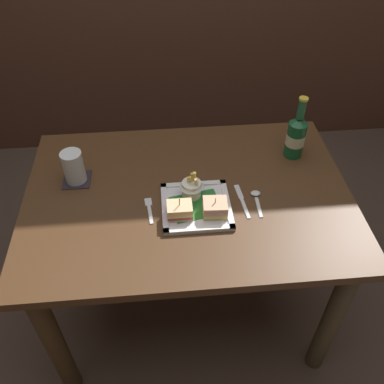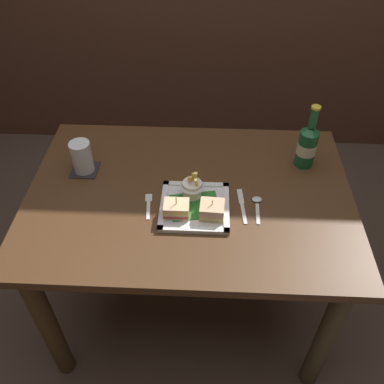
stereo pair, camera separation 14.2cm
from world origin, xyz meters
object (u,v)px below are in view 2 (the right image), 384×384
(dining_table, at_px, (190,217))
(sandwich_half_left, at_px, (176,209))
(fork, at_px, (148,205))
(knife, at_px, (242,204))
(spoon, at_px, (257,203))
(square_plate, at_px, (195,207))
(fries_cup, at_px, (192,186))
(water_glass, at_px, (82,158))
(beer_bottle, at_px, (307,145))
(sandwich_half_right, at_px, (212,210))

(dining_table, distance_m, sandwich_half_left, 0.20)
(sandwich_half_left, relative_size, fork, 0.68)
(knife, distance_m, spoon, 0.05)
(square_plate, distance_m, fries_cup, 0.07)
(water_glass, bearing_deg, beer_bottle, 5.26)
(beer_bottle, distance_m, fork, 0.63)
(sandwich_half_left, bearing_deg, knife, 16.12)
(dining_table, bearing_deg, fork, -154.15)
(sandwich_half_left, height_order, sandwich_half_right, sandwich_half_left)
(fork, distance_m, spoon, 0.38)
(square_plate, bearing_deg, knife, 8.40)
(beer_bottle, height_order, fork, beer_bottle)
(dining_table, bearing_deg, spoon, -10.92)
(square_plate, xyz_separation_m, spoon, (0.22, 0.03, -0.00))
(dining_table, relative_size, sandwich_half_right, 13.83)
(square_plate, bearing_deg, spoon, 7.73)
(square_plate, relative_size, sandwich_half_right, 2.80)
(water_glass, height_order, knife, water_glass)
(sandwich_half_right, xyz_separation_m, beer_bottle, (0.35, 0.30, 0.06))
(knife, bearing_deg, fork, -177.14)
(sandwich_half_left, bearing_deg, fork, 154.70)
(dining_table, relative_size, spoon, 9.09)
(sandwich_half_right, bearing_deg, square_plate, 145.79)
(dining_table, height_order, water_glass, water_glass)
(fork, xyz_separation_m, knife, (0.32, 0.02, 0.00))
(sandwich_half_left, relative_size, sandwich_half_right, 0.99)
(fries_cup, bearing_deg, square_plate, -78.23)
(beer_bottle, bearing_deg, fries_cup, -153.83)
(square_plate, bearing_deg, fries_cup, 101.77)
(sandwich_half_right, relative_size, beer_bottle, 0.33)
(sandwich_half_right, relative_size, spoon, 0.66)
(square_plate, bearing_deg, dining_table, 106.26)
(square_plate, height_order, fork, square_plate)
(knife, bearing_deg, square_plate, -171.60)
(sandwich_half_right, relative_size, fries_cup, 0.81)
(sandwich_half_right, relative_size, fork, 0.68)
(sandwich_half_right, bearing_deg, knife, 31.64)
(fries_cup, height_order, beer_bottle, beer_bottle)
(water_glass, bearing_deg, square_plate, -23.14)
(fork, xyz_separation_m, spoon, (0.38, 0.02, 0.00))
(dining_table, bearing_deg, fries_cup, -64.13)
(water_glass, distance_m, fork, 0.32)
(fries_cup, bearing_deg, sandwich_half_right, -52.95)
(sandwich_half_left, distance_m, water_glass, 0.43)
(dining_table, distance_m, knife, 0.23)
(fries_cup, height_order, fork, fries_cup)
(sandwich_half_left, distance_m, fork, 0.12)
(fork, bearing_deg, dining_table, 25.85)
(square_plate, relative_size, knife, 1.39)
(fries_cup, relative_size, beer_bottle, 0.41)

